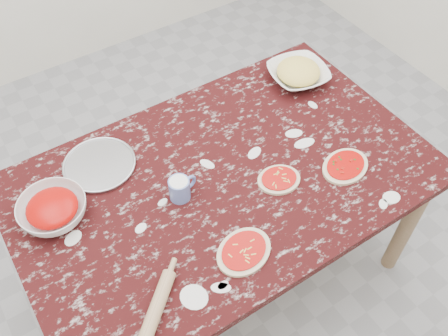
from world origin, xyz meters
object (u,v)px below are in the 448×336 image
sauce_bowl (53,210)px  rolling_pin (158,305)px  worktable (224,189)px  flour_mug (180,188)px  pizza_tray (100,165)px  cheese_bowl (298,75)px

sauce_bowl → rolling_pin: sauce_bowl is taller
worktable → flour_mug: size_ratio=13.69×
pizza_tray → rolling_pin: bearing=-97.4°
flour_mug → rolling_pin: bearing=-129.1°
worktable → flour_mug: 0.23m
cheese_bowl → flour_mug: size_ratio=2.24×
pizza_tray → rolling_pin: (-0.08, -0.64, 0.02)m
pizza_tray → cheese_bowl: 0.97m
sauce_bowl → pizza_tray: bearing=30.4°
flour_mug → sauce_bowl: bearing=158.6°
worktable → pizza_tray: bearing=140.8°
worktable → sauce_bowl: sauce_bowl is taller
cheese_bowl → rolling_pin: 1.23m
pizza_tray → cheese_bowl: cheese_bowl is taller
worktable → pizza_tray: size_ratio=5.76×
sauce_bowl → flour_mug: bearing=-21.4°
sauce_bowl → flour_mug: size_ratio=2.10×
worktable → rolling_pin: (-0.46, -0.33, 0.11)m
cheese_bowl → flour_mug: flour_mug is taller
worktable → cheese_bowl: bearing=26.3°
worktable → sauce_bowl: size_ratio=6.53×
worktable → cheese_bowl: 0.67m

